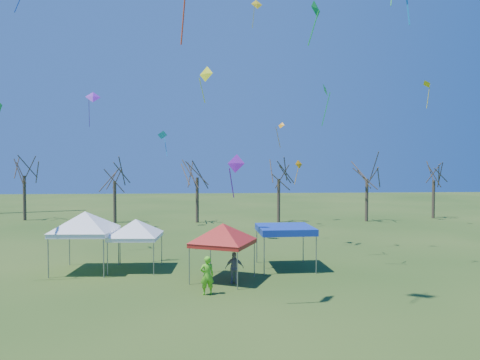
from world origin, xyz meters
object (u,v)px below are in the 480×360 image
Objects in this scene: person_grey at (234,268)px; person_green at (207,275)px; tree_1 at (114,166)px; tree_4 at (367,164)px; tent_white_mid at (136,223)px; tree_2 at (197,161)px; tree_5 at (434,167)px; tent_blue at (285,230)px; tree_0 at (24,160)px; tree_3 at (279,163)px; tent_white_west at (85,216)px; tent_red at (223,227)px.

person_green is (-1.35, -1.76, 0.10)m from person_grey.
tree_1 is 0.96× the size of tree_4.
tent_white_mid is (5.54, -19.97, -3.12)m from tree_1.
tree_2 is 1.10× the size of tree_5.
tree_0 is at bearing 136.39° from tent_blue.
tree_5 reaches higher than tent_blue.
tree_1 is 20.96m from tent_white_mid.
tree_1 is at bearing 178.15° from tree_2.
tree_2 is 21.11m from tent_blue.
tree_2 is 1.03× the size of tree_3.
tent_blue is at bearing -98.10° from tree_3.
person_grey is at bearing -123.95° from tree_4.
tent_blue is (11.20, -0.05, -0.89)m from tent_white_west.
tree_0 reaches higher than tree_1.
tree_1 is at bearing -177.65° from tree_5.
tree_2 is 20.91m from tent_white_west.
tent_white_mid is (-11.26, -19.36, -3.41)m from tree_3.
tent_blue is at bearing 33.57° from tent_red.
tent_blue is (-20.48, -21.63, -3.51)m from tree_5.
tree_3 is 25.93m from person_green.
tree_2 is 2.19× the size of tent_white_mid.
tree_3 is 23.95m from person_grey.
tree_5 is 1.71× the size of tent_white_west.
tree_0 reaches higher than person_green.
tree_3 is 9.32m from tree_4.
tent_blue is (3.63, 2.41, -0.52)m from tent_red.
tree_0 is 26.49m from tent_white_west.
tent_blue reaches higher than person_grey.
tree_0 is 18.72m from tree_2.
tent_blue is (-2.79, -19.61, -3.86)m from tree_3.
tree_5 is at bearing 36.45° from tent_white_mid.
person_grey is at bearing -135.73° from tent_blue.
tent_white_west reaches higher than tent_white_mid.
tree_4 is at bearing -136.33° from person_green.
tent_blue is 1.79× the size of person_green.
tree_5 is 34.44m from person_grey.
tent_white_mid is at bearing -55.47° from tree_0.
tree_3 reaches higher than tent_red.
tent_white_west is 8.98m from person_grey.
tree_5 is (44.57, -1.32, -0.76)m from tree_0.
tree_1 is 16.81m from tree_3.
tent_blue is at bearing -1.66° from tent_white_mid.
tent_white_west is 1.38× the size of tent_blue.
tree_1 is (10.08, -2.73, -0.70)m from tree_0.
tent_white_mid is at bearing 151.28° from tent_red.
person_grey is at bearing -20.54° from tent_white_west.
tree_4 is at bearing -1.42° from tree_1.
tree_0 is 33.87m from person_grey.
tree_5 reaches higher than person_grey.
tree_0 reaches higher than person_grey.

